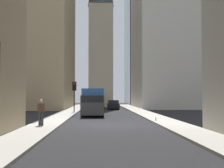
% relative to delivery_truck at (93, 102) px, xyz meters
% --- Properties ---
extents(ground_plane, '(135.00, 135.00, 0.00)m').
position_rel_delivery_truck_xyz_m(ground_plane, '(-9.97, -1.40, -1.46)').
color(ground_plane, black).
extents(sidewalk_right, '(90.00, 2.20, 0.14)m').
position_rel_delivery_truck_xyz_m(sidewalk_right, '(-9.97, 3.10, -1.39)').
color(sidewalk_right, '#A8A399').
rests_on(sidewalk_right, ground_plane).
extents(sidewalk_left, '(90.00, 2.20, 0.14)m').
position_rel_delivery_truck_xyz_m(sidewalk_left, '(-9.97, -5.90, -1.39)').
color(sidewalk_left, '#A8A399').
rests_on(sidewalk_left, ground_plane).
extents(building_left_far, '(17.52, 10.00, 25.66)m').
position_rel_delivery_truck_xyz_m(building_left_far, '(21.31, -12.00, 11.37)').
color(building_left_far, '#B7B2A5').
rests_on(building_left_far, ground_plane).
extents(building_right_far, '(19.28, 10.00, 32.26)m').
position_rel_delivery_truck_xyz_m(building_right_far, '(19.99, 9.20, 14.67)').
color(building_right_far, '#9E8966').
rests_on(building_right_far, ground_plane).
extents(church_spire, '(4.97, 4.97, 34.47)m').
position_rel_delivery_truck_xyz_m(church_spire, '(25.77, -0.94, 16.59)').
color(church_spire, beige).
rests_on(church_spire, ground_plane).
extents(delivery_truck, '(6.46, 2.25, 2.84)m').
position_rel_delivery_truck_xyz_m(delivery_truck, '(0.00, 0.00, 0.00)').
color(delivery_truck, '#285699').
rests_on(delivery_truck, ground_plane).
extents(sedan_black, '(4.30, 1.78, 1.42)m').
position_rel_delivery_truck_xyz_m(sedan_black, '(14.96, -2.80, -0.80)').
color(sedan_black, black).
rests_on(sedan_black, ground_plane).
extents(traffic_light_midblock, '(0.43, 0.52, 3.70)m').
position_rel_delivery_truck_xyz_m(traffic_light_midblock, '(5.55, 2.41, 1.39)').
color(traffic_light_midblock, black).
rests_on(traffic_light_midblock, sidewalk_right).
extents(pedestrian, '(0.26, 0.44, 1.73)m').
position_rel_delivery_truck_xyz_m(pedestrian, '(-11.56, 3.21, -0.37)').
color(pedestrian, '#33333D').
rests_on(pedestrian, sidewalk_right).
extents(discarded_bottle, '(0.07, 0.07, 0.27)m').
position_rel_delivery_truck_xyz_m(discarded_bottle, '(-8.00, -5.14, -1.21)').
color(discarded_bottle, '#236033').
rests_on(discarded_bottle, sidewalk_left).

